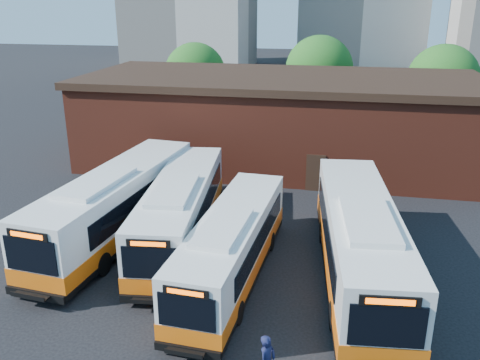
% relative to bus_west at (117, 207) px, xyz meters
% --- Properties ---
extents(ground, '(220.00, 220.00, 0.00)m').
position_rel_bus_west_xyz_m(ground, '(6.52, -5.25, -1.67)').
color(ground, black).
extents(bus_west, '(4.11, 13.67, 3.67)m').
position_rel_bus_west_xyz_m(bus_west, '(0.00, 0.00, 0.00)').
color(bus_west, silver).
rests_on(bus_west, ground).
extents(bus_midwest, '(3.91, 12.77, 3.43)m').
position_rel_bus_west_xyz_m(bus_midwest, '(3.35, 0.18, -0.11)').
color(bus_midwest, silver).
rests_on(bus_midwest, ground).
extents(bus_mideast, '(3.09, 11.75, 3.17)m').
position_rel_bus_west_xyz_m(bus_mideast, '(6.61, -2.88, -0.23)').
color(bus_mideast, silver).
rests_on(bus_mideast, ground).
extents(bus_east, '(4.13, 13.77, 3.70)m').
position_rel_bus_west_xyz_m(bus_east, '(11.98, -1.93, 0.01)').
color(bus_east, silver).
rests_on(bus_east, ground).
extents(depot_building, '(28.60, 12.60, 6.40)m').
position_rel_bus_west_xyz_m(depot_building, '(6.52, 14.75, 1.59)').
color(depot_building, maroon).
rests_on(depot_building, ground).
extents(tree_west, '(6.00, 6.00, 7.65)m').
position_rel_bus_west_xyz_m(tree_west, '(-3.48, 26.75, 2.98)').
color(tree_west, '#382314').
rests_on(tree_west, ground).
extents(tree_mid, '(6.56, 6.56, 8.36)m').
position_rel_bus_west_xyz_m(tree_mid, '(8.52, 28.75, 3.41)').
color(tree_mid, '#382314').
rests_on(tree_mid, ground).
extents(tree_east, '(6.24, 6.24, 7.96)m').
position_rel_bus_west_xyz_m(tree_east, '(19.52, 25.75, 3.16)').
color(tree_east, '#382314').
rests_on(tree_east, ground).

